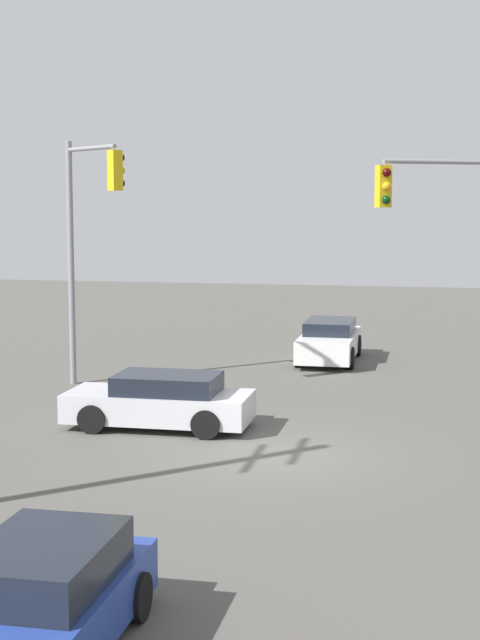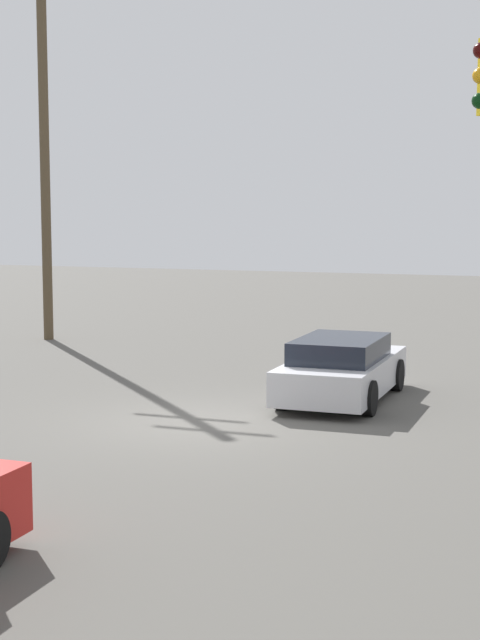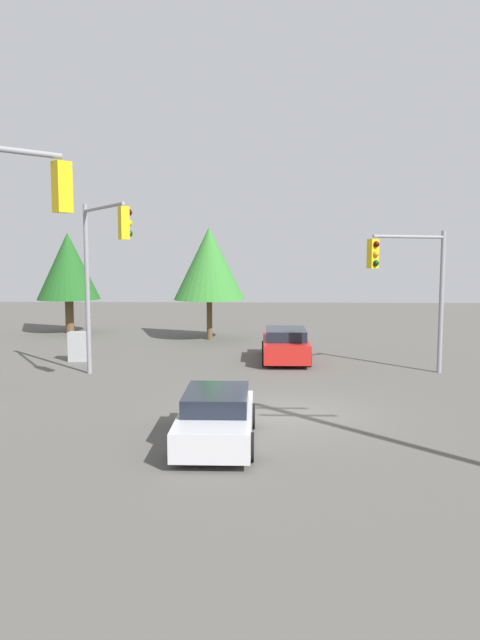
{
  "view_description": "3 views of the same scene",
  "coord_description": "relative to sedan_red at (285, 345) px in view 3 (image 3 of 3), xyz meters",
  "views": [
    {
      "loc": [
        -19.77,
        -3.49,
        5.37
      ],
      "look_at": [
        0.62,
        0.7,
        2.76
      ],
      "focal_mm": 55.0,
      "sensor_mm": 36.0,
      "label": 1
    },
    {
      "loc": [
        6.6,
        -16.06,
        3.87
      ],
      "look_at": [
        -0.13,
        2.37,
        1.59
      ],
      "focal_mm": 55.0,
      "sensor_mm": 36.0,
      "label": 2
    },
    {
      "loc": [
        0.79,
        17.94,
        4.75
      ],
      "look_at": [
        1.37,
        -0.12,
        2.75
      ],
      "focal_mm": 35.0,
      "sensor_mm": 36.0,
      "label": 3
    }
  ],
  "objects": [
    {
      "name": "traffic_signal_main",
      "position": [
        -4.65,
        3.21,
        3.11
      ],
      "size": [
        3.3,
        2.08,
        5.53
      ],
      "rotation": [
        0.0,
        0.0,
        0.52
      ],
      "color": "gray",
      "rests_on": "ground_plane"
    },
    {
      "name": "sedan_red",
      "position": [
        0.0,
        0.0,
        0.0
      ],
      "size": [
        2.04,
        4.57,
        1.43
      ],
      "rotation": [
        0.0,
        0.0,
        3.14
      ],
      "color": "red",
      "rests_on": "ground_plane"
    },
    {
      "name": "tree_behind",
      "position": [
        12.2,
        -8.9,
        3.18
      ],
      "size": [
        3.62,
        3.62,
        5.82
      ],
      "color": "brown",
      "rests_on": "ground_plane"
    },
    {
      "name": "electrical_cabinet",
      "position": [
        8.96,
        0.35,
        -0.06
      ],
      "size": [
        0.84,
        0.53,
        1.28
      ],
      "primitive_type": "cube",
      "color": "#9EA0A3",
      "rests_on": "ground_plane"
    },
    {
      "name": "tree_right",
      "position": [
        3.83,
        -6.46,
        3.39
      ],
      "size": [
        3.82,
        3.82,
        6.02
      ],
      "color": "brown",
      "rests_on": "ground_plane"
    },
    {
      "name": "ground_plane",
      "position": [
        0.32,
        8.89,
        -0.7
      ],
      "size": [
        80.0,
        80.0,
        0.0
      ],
      "primitive_type": "plane",
      "color": "#54514C"
    },
    {
      "name": "sedan_silver",
      "position": [
        2.19,
        11.74,
        -0.07
      ],
      "size": [
        1.91,
        4.32,
        1.28
      ],
      "color": "silver",
      "rests_on": "ground_plane"
    },
    {
      "name": "traffic_signal_cross",
      "position": [
        6.83,
        4.59,
        3.81
      ],
      "size": [
        2.64,
        4.1,
        6.52
      ],
      "rotation": [
        0.0,
        0.0,
        2.12
      ],
      "color": "gray",
      "rests_on": "ground_plane"
    }
  ]
}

